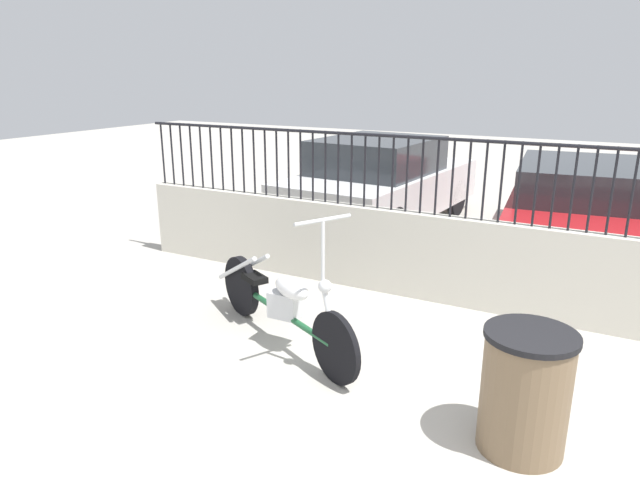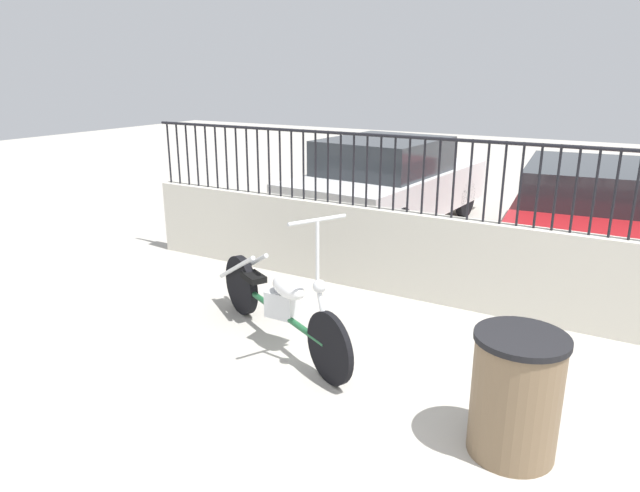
{
  "view_description": "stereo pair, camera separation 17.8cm",
  "coord_description": "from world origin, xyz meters",
  "px_view_note": "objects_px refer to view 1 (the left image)",
  "views": [
    {
      "loc": [
        0.39,
        -2.8,
        2.43
      ],
      "look_at": [
        -2.26,
        2.14,
        0.7
      ],
      "focal_mm": 32.0,
      "sensor_mm": 36.0,
      "label": 1
    },
    {
      "loc": [
        0.54,
        -2.72,
        2.43
      ],
      "look_at": [
        -2.26,
        2.14,
        0.7
      ],
      "focal_mm": 32.0,
      "sensor_mm": 36.0,
      "label": 2
    }
  ],
  "objects_px": {
    "motorcycle_green": "(277,300)",
    "car_red": "(583,208)",
    "trash_bin": "(525,391)",
    "car_white": "(381,182)"
  },
  "relations": [
    {
      "from": "trash_bin",
      "to": "motorcycle_green",
      "type": "bearing_deg",
      "value": 165.25
    },
    {
      "from": "motorcycle_green",
      "to": "car_white",
      "type": "bearing_deg",
      "value": 127.66
    },
    {
      "from": "trash_bin",
      "to": "car_white",
      "type": "bearing_deg",
      "value": 121.69
    },
    {
      "from": "motorcycle_green",
      "to": "trash_bin",
      "type": "xyz_separation_m",
      "value": [
        2.29,
        -0.6,
        0.02
      ]
    },
    {
      "from": "car_white",
      "to": "car_red",
      "type": "distance_m",
      "value": 3.03
    },
    {
      "from": "motorcycle_green",
      "to": "car_red",
      "type": "distance_m",
      "value": 4.75
    },
    {
      "from": "motorcycle_green",
      "to": "car_red",
      "type": "bearing_deg",
      "value": 89.29
    },
    {
      "from": "motorcycle_green",
      "to": "car_white",
      "type": "height_order",
      "value": "car_white"
    },
    {
      "from": "motorcycle_green",
      "to": "car_red",
      "type": "height_order",
      "value": "motorcycle_green"
    },
    {
      "from": "motorcycle_green",
      "to": "car_red",
      "type": "relative_size",
      "value": 0.46
    }
  ]
}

